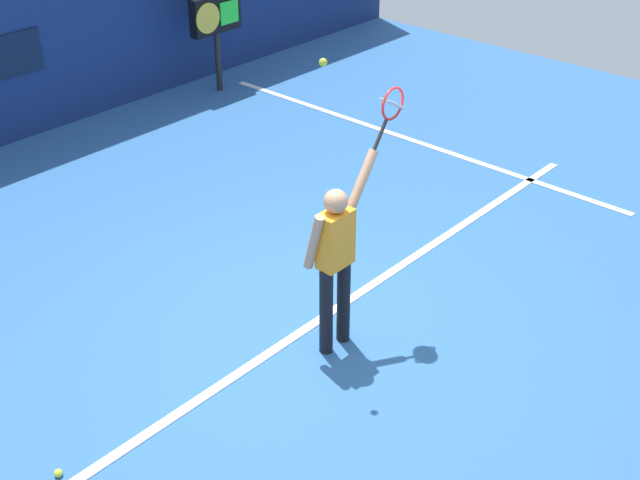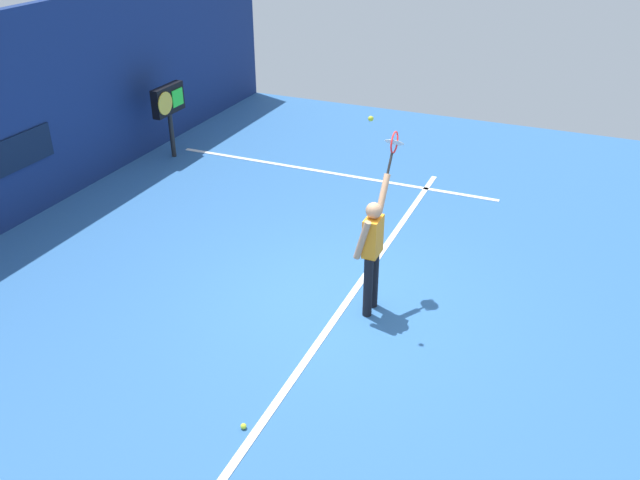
# 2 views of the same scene
# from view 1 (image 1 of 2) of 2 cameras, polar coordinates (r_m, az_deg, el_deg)

# --- Properties ---
(ground_plane) EXTENTS (18.00, 18.00, 0.00)m
(ground_plane) POSITION_cam_1_polar(r_m,az_deg,el_deg) (8.57, -0.97, -5.64)
(ground_plane) COLOR #2D609E
(court_baseline) EXTENTS (10.00, 0.10, 0.01)m
(court_baseline) POSITION_cam_1_polar(r_m,az_deg,el_deg) (8.53, -0.63, -5.78)
(court_baseline) COLOR white
(court_baseline) RESTS_ON ground_plane
(court_sideline) EXTENTS (0.10, 7.00, 0.01)m
(court_sideline) POSITION_cam_1_polar(r_m,az_deg,el_deg) (12.61, 5.77, 6.83)
(court_sideline) COLOR white
(court_sideline) RESTS_ON ground_plane
(tennis_player) EXTENTS (0.80, 0.31, 1.92)m
(tennis_player) POSITION_cam_1_polar(r_m,az_deg,el_deg) (7.73, 1.05, -1.08)
(tennis_player) COLOR black
(tennis_player) RESTS_ON ground_plane
(tennis_racket) EXTENTS (0.48, 0.27, 0.60)m
(tennis_racket) POSITION_cam_1_polar(r_m,az_deg,el_deg) (7.69, 4.82, 8.88)
(tennis_racket) COLOR black
(tennis_ball) EXTENTS (0.07, 0.07, 0.07)m
(tennis_ball) POSITION_cam_1_polar(r_m,az_deg,el_deg) (6.88, 0.21, 11.86)
(tennis_ball) COLOR #CCE033
(scoreboard_clock) EXTENTS (0.96, 0.20, 1.58)m
(scoreboard_clock) POSITION_cam_1_polar(r_m,az_deg,el_deg) (14.11, -7.04, 14.60)
(scoreboard_clock) COLOR black
(scoreboard_clock) RESTS_ON ground_plane
(spare_ball) EXTENTS (0.07, 0.07, 0.07)m
(spare_ball) POSITION_cam_1_polar(r_m,az_deg,el_deg) (7.31, -17.19, -14.74)
(spare_ball) COLOR #CCE033
(spare_ball) RESTS_ON ground_plane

